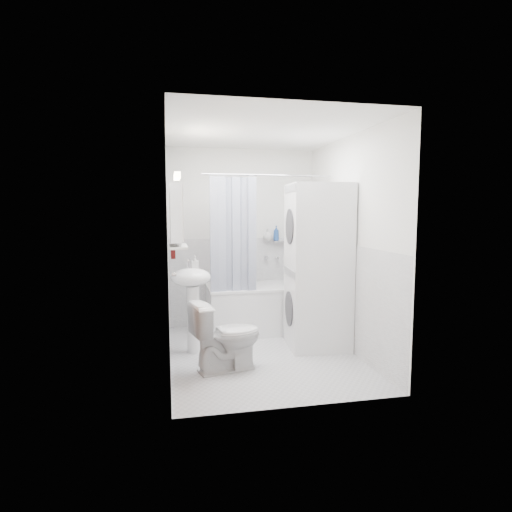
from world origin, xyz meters
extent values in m
plane|color=silver|center=(0.00, 0.00, 0.00)|extent=(2.60, 2.60, 0.00)
plane|color=white|center=(0.00, 1.30, 1.20)|extent=(2.00, 0.00, 2.00)
plane|color=white|center=(0.00, -1.30, 1.20)|extent=(2.00, 0.00, 2.00)
plane|color=white|center=(-1.00, 0.00, 1.20)|extent=(0.00, 2.60, 2.60)
plane|color=white|center=(1.00, 0.00, 1.20)|extent=(0.00, 2.60, 2.60)
plane|color=white|center=(0.00, 0.00, 2.40)|extent=(2.60, 2.60, 0.00)
plane|color=white|center=(0.00, 1.29, 0.60)|extent=(1.98, 0.00, 1.98)
plane|color=white|center=(-0.99, 0.00, 0.60)|extent=(0.00, 2.58, 2.58)
plane|color=white|center=(0.99, 0.00, 0.60)|extent=(0.00, 2.58, 2.58)
plane|color=brown|center=(-0.98, -0.88, 1.00)|extent=(0.00, 2.00, 2.00)
cylinder|color=silver|center=(-0.95, -0.55, 1.00)|extent=(0.04, 0.04, 0.04)
cube|color=white|center=(0.28, 0.92, 0.29)|extent=(1.57, 0.73, 0.58)
cube|color=white|center=(0.28, 0.92, 0.59)|extent=(1.59, 0.75, 0.03)
cube|color=silver|center=(0.28, 0.92, 0.48)|extent=(1.39, 0.55, 0.20)
cylinder|color=silver|center=(0.48, 1.25, 0.93)|extent=(0.04, 0.12, 0.04)
cylinder|color=silver|center=(0.28, 0.60, 2.00)|extent=(1.77, 0.02, 0.02)
cube|color=#142047|center=(-0.45, 0.60, 1.25)|extent=(0.10, 0.02, 1.45)
cube|color=#142047|center=(-0.36, 0.60, 1.25)|extent=(0.10, 0.02, 1.45)
cube|color=#142047|center=(-0.27, 0.60, 1.25)|extent=(0.10, 0.02, 1.45)
cube|color=#142047|center=(-0.18, 0.60, 1.25)|extent=(0.10, 0.02, 1.45)
cube|color=#142047|center=(-0.09, 0.60, 1.25)|extent=(0.10, 0.02, 1.45)
cube|color=#142047|center=(0.00, 0.60, 1.25)|extent=(0.10, 0.02, 1.45)
ellipsoid|color=white|center=(-0.76, 0.21, 0.85)|extent=(0.44, 0.37, 0.20)
cylinder|color=white|center=(-0.74, 0.21, 0.38)|extent=(0.14, 0.14, 0.75)
cylinder|color=silver|center=(-0.78, 0.35, 0.97)|extent=(0.03, 0.03, 0.14)
cylinder|color=silver|center=(-0.78, 0.31, 1.03)|extent=(0.02, 0.10, 0.02)
cube|color=white|center=(-0.91, 0.10, 1.55)|extent=(0.12, 0.50, 0.60)
cube|color=white|center=(-0.84, 0.10, 1.55)|extent=(0.01, 0.47, 0.57)
cube|color=#FFEABF|center=(-0.89, 0.10, 1.93)|extent=(0.06, 0.45, 0.06)
cube|color=silver|center=(-0.89, 0.10, 1.20)|extent=(0.18, 0.54, 0.02)
cube|color=silver|center=(0.53, 1.24, 1.15)|extent=(0.22, 0.06, 0.02)
cube|color=#531610|center=(-0.94, 0.61, 1.42)|extent=(0.05, 0.33, 0.78)
cube|color=#531610|center=(-0.91, 0.61, 1.78)|extent=(0.03, 0.29, 0.08)
cylinder|color=silver|center=(-0.95, 0.61, 1.82)|extent=(0.02, 0.04, 0.02)
cube|color=white|center=(0.68, 0.15, 0.47)|extent=(0.72, 0.72, 0.94)
cylinder|color=#2D2D33|center=(0.34, 0.15, 0.46)|extent=(0.05, 0.40, 0.40)
cube|color=gray|center=(0.34, 0.15, 0.88)|extent=(0.06, 0.60, 0.08)
cube|color=white|center=(0.68, 0.15, 1.41)|extent=(0.72, 0.72, 0.94)
cylinder|color=#2D2D33|center=(0.34, 0.15, 1.40)|extent=(0.05, 0.40, 0.40)
cube|color=gray|center=(0.34, 0.15, 1.82)|extent=(0.06, 0.60, 0.08)
imported|color=white|center=(-0.45, -0.38, 0.34)|extent=(0.77, 0.54, 0.68)
imported|color=gray|center=(-0.71, 0.25, 0.95)|extent=(0.08, 0.17, 0.08)
imported|color=gray|center=(-0.89, -0.05, 1.25)|extent=(0.07, 0.18, 0.07)
imported|color=gray|center=(-0.89, 0.22, 1.26)|extent=(0.10, 0.09, 0.10)
imported|color=gray|center=(0.35, 1.24, 1.23)|extent=(0.13, 0.17, 0.13)
imported|color=#27519C|center=(0.47, 1.24, 1.20)|extent=(0.08, 0.21, 0.08)
camera|label=1|loc=(-1.01, -4.46, 1.58)|focal=30.00mm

